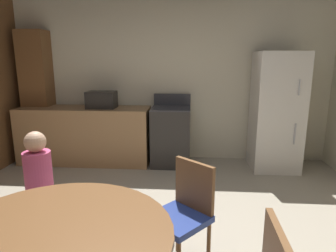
% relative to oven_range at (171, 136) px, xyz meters
% --- Properties ---
extents(wall_back, '(5.41, 0.12, 2.70)m').
position_rel_oven_range_xyz_m(wall_back, '(-0.03, 0.40, 0.88)').
color(wall_back, beige).
rests_on(wall_back, ground).
extents(kitchen_counter, '(2.08, 0.60, 0.90)m').
position_rel_oven_range_xyz_m(kitchen_counter, '(-1.39, -0.00, -0.02)').
color(kitchen_counter, '#9E754C').
rests_on(kitchen_counter, ground).
extents(pantry_column, '(0.44, 0.36, 2.10)m').
position_rel_oven_range_xyz_m(pantry_column, '(-2.21, 0.18, 0.58)').
color(pantry_column, brown).
rests_on(pantry_column, ground).
extents(oven_range, '(0.60, 0.60, 1.10)m').
position_rel_oven_range_xyz_m(oven_range, '(0.00, 0.00, 0.00)').
color(oven_range, '#2D2B28').
rests_on(oven_range, ground).
extents(refrigerator, '(0.68, 0.68, 1.76)m').
position_rel_oven_range_xyz_m(refrigerator, '(1.58, -0.05, 0.41)').
color(refrigerator, silver).
rests_on(refrigerator, ground).
extents(microwave, '(0.44, 0.32, 0.26)m').
position_rel_oven_range_xyz_m(microwave, '(-1.09, -0.00, 0.56)').
color(microwave, black).
rests_on(microwave, kitchen_counter).
extents(chair_northeast, '(0.56, 0.56, 0.87)m').
position_rel_oven_range_xyz_m(chair_northeast, '(0.26, -2.39, 0.03)').
color(chair_northeast, brown).
rests_on(chair_northeast, ground).
extents(person_child, '(0.30, 0.30, 1.09)m').
position_rel_oven_range_xyz_m(person_child, '(-0.94, -2.31, 0.11)').
color(person_child, '#665B51').
rests_on(person_child, ground).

